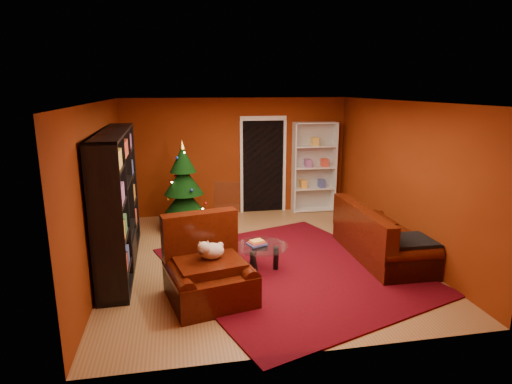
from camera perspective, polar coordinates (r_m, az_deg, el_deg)
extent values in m
cube|color=olive|center=(7.38, 0.58, -8.87)|extent=(5.00, 5.50, 0.05)
cube|color=silver|center=(6.81, 0.63, 12.16)|extent=(5.00, 5.50, 0.05)
cube|color=maroon|center=(9.67, -2.60, 4.75)|extent=(5.00, 0.05, 2.60)
cube|color=maroon|center=(6.96, -20.25, 0.31)|extent=(0.05, 5.50, 2.60)
cube|color=maroon|center=(7.86, 18.98, 1.89)|extent=(0.05, 5.50, 2.60)
cube|color=#51050E|center=(6.88, 4.71, -10.34)|extent=(4.38, 4.72, 0.02)
cube|color=teal|center=(8.88, -8.34, -3.77)|extent=(0.39, 0.39, 0.32)
cube|color=#2E6E3D|center=(8.78, -5.14, -4.11)|extent=(0.34, 0.34, 0.26)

